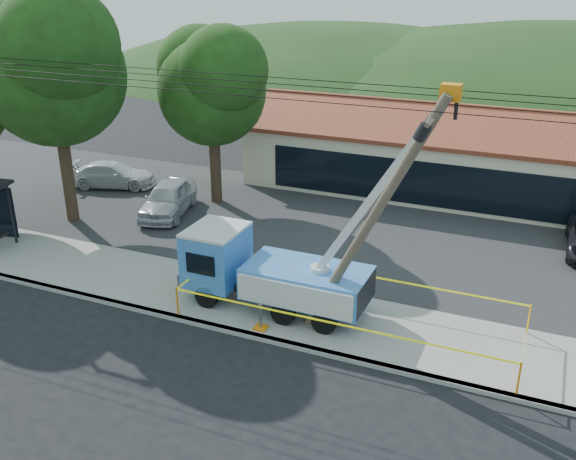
% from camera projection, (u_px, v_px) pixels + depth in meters
% --- Properties ---
extents(ground, '(120.00, 120.00, 0.00)m').
position_uv_depth(ground, '(209.00, 369.00, 19.42)').
color(ground, black).
rests_on(ground, ground).
extents(curb, '(60.00, 0.25, 0.15)m').
position_uv_depth(curb, '(241.00, 333.00, 21.17)').
color(curb, gray).
rests_on(curb, ground).
extents(sidewalk, '(60.00, 4.00, 0.15)m').
position_uv_depth(sidewalk, '(265.00, 307.00, 22.78)').
color(sidewalk, gray).
rests_on(sidewalk, ground).
extents(parking_lot, '(60.00, 12.00, 0.10)m').
position_uv_depth(parking_lot, '(339.00, 229.00, 29.58)').
color(parking_lot, '#28282B').
rests_on(parking_lot, ground).
extents(strip_mall, '(22.50, 8.53, 4.67)m').
position_uv_depth(strip_mall, '(460.00, 156.00, 34.18)').
color(strip_mall, beige).
rests_on(strip_mall, ground).
extents(tree_west_near, '(7.56, 6.72, 10.80)m').
position_uv_depth(tree_west_near, '(52.00, 60.00, 27.73)').
color(tree_west_near, '#332316').
rests_on(tree_west_near, ground).
extents(tree_lot, '(6.30, 5.60, 8.94)m').
position_uv_depth(tree_lot, '(212.00, 81.00, 30.64)').
color(tree_lot, '#332316').
rests_on(tree_lot, ground).
extents(hill_west, '(78.40, 56.00, 28.00)m').
position_uv_depth(hill_west, '(339.00, 75.00, 71.57)').
color(hill_west, '#1A3814').
rests_on(hill_west, ground).
extents(utility_truck, '(9.03, 3.53, 8.19)m').
position_uv_depth(utility_truck, '(270.00, 269.00, 22.21)').
color(utility_truck, black).
rests_on(utility_truck, ground).
extents(leaning_pole, '(4.20, 1.70, 8.09)m').
position_uv_depth(leaning_pole, '(378.00, 209.00, 19.17)').
color(leaning_pole, brown).
rests_on(leaning_pole, ground).
extents(caution_tape, '(11.20, 3.60, 1.04)m').
position_uv_depth(caution_tape, '(349.00, 303.00, 21.29)').
color(caution_tape, orange).
rests_on(caution_tape, ground).
extents(car_silver, '(3.02, 4.99, 1.59)m').
position_uv_depth(car_silver, '(169.00, 216.00, 31.31)').
color(car_silver, '#B5B9BC').
rests_on(car_silver, ground).
extents(car_white, '(4.96, 3.21, 1.34)m').
position_uv_depth(car_white, '(114.00, 188.00, 35.17)').
color(car_white, silver).
rests_on(car_white, ground).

